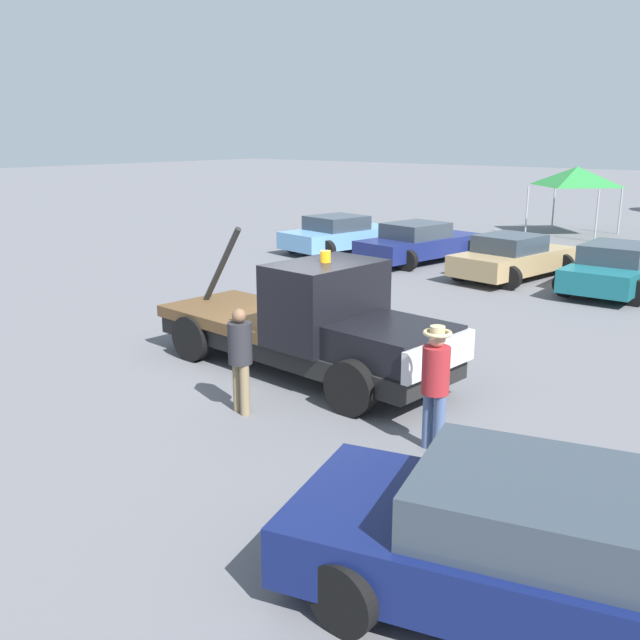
# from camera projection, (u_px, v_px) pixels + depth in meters

# --- Properties ---
(ground_plane) EXTENTS (160.00, 160.00, 0.00)m
(ground_plane) POSITION_uv_depth(u_px,v_px,m) (299.00, 371.00, 13.13)
(ground_plane) COLOR slate
(tow_truck) EXTENTS (6.21, 2.42, 2.51)m
(tow_truck) POSITION_uv_depth(u_px,v_px,m) (313.00, 327.00, 12.65)
(tow_truck) COLOR black
(tow_truck) RESTS_ON ground
(foreground_car) EXTENTS (5.26, 3.23, 1.34)m
(foreground_car) POSITION_uv_depth(u_px,v_px,m) (553.00, 552.00, 6.31)
(foreground_car) COLOR #0F194C
(foreground_car) RESTS_ON ground
(person_near_truck) EXTENTS (0.39, 0.39, 1.77)m
(person_near_truck) POSITION_uv_depth(u_px,v_px,m) (436.00, 378.00, 9.60)
(person_near_truck) COLOR #475B84
(person_near_truck) RESTS_ON ground
(person_at_hood) EXTENTS (0.37, 0.37, 1.68)m
(person_at_hood) POSITION_uv_depth(u_px,v_px,m) (240.00, 353.00, 10.92)
(person_at_hood) COLOR #847051
(person_at_hood) RESTS_ON ground
(parked_car_skyblue) EXTENTS (3.01, 4.74, 1.34)m
(parked_car_skyblue) POSITION_uv_depth(u_px,v_px,m) (340.00, 234.00, 26.07)
(parked_car_skyblue) COLOR #669ED1
(parked_car_skyblue) RESTS_ON ground
(parked_car_navy) EXTENTS (2.87, 4.89, 1.34)m
(parked_car_navy) POSITION_uv_depth(u_px,v_px,m) (419.00, 243.00, 24.05)
(parked_car_navy) COLOR navy
(parked_car_navy) RESTS_ON ground
(parked_car_tan) EXTENTS (2.75, 4.47, 1.34)m
(parked_car_tan) POSITION_uv_depth(u_px,v_px,m) (512.00, 257.00, 21.25)
(parked_car_tan) COLOR tan
(parked_car_tan) RESTS_ON ground
(parked_car_teal) EXTENTS (2.53, 4.80, 1.34)m
(parked_car_teal) POSITION_uv_depth(u_px,v_px,m) (618.00, 268.00, 19.59)
(parked_car_teal) COLOR #196670
(parked_car_teal) RESTS_ON ground
(canopy_tent_green) EXTENTS (3.01, 3.01, 2.88)m
(canopy_tent_green) POSITION_uv_depth(u_px,v_px,m) (577.00, 176.00, 30.05)
(canopy_tent_green) COLOR #9E9EA3
(canopy_tent_green) RESTS_ON ground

